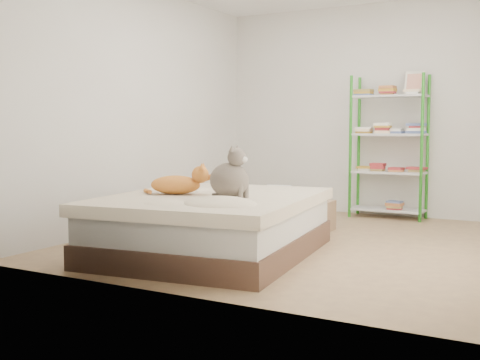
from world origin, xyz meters
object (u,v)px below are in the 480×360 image
Objects in this scene: bed at (213,225)px; cardboard_box at (310,215)px; shelf_unit at (389,145)px; grey_cat at (229,172)px; orange_cat at (176,182)px; white_bin at (278,200)px.

bed is 4.73× the size of cardboard_box.
shelf_unit is 1.53m from cardboard_box.
orange_cat is at bearing 91.57° from grey_cat.
white_bin is at bearing 95.60° from bed.
grey_cat reaches higher than cardboard_box.
grey_cat reaches higher than orange_cat.
white_bin is at bearing 130.12° from cardboard_box.
grey_cat is 0.24× the size of shelf_unit.
shelf_unit is at bearing -9.71° from grey_cat.
white_bin is (-1.28, -0.38, -0.70)m from shelf_unit.
cardboard_box is (0.58, 1.63, -0.45)m from orange_cat.
shelf_unit is 3.77× the size of cardboard_box.
shelf_unit is at bearing 68.12° from bed.
orange_cat is 0.54m from grey_cat.
white_bin is (-0.76, 2.52, -0.53)m from grey_cat.
white_bin is (-0.54, 2.42, -0.07)m from bed.
cardboard_box is at bearing -1.12° from grey_cat.
bed is at bearing -102.02° from cardboard_box.
bed is 4.29× the size of orange_cat.
bed is 1.56m from cardboard_box.
cardboard_box is at bearing -47.86° from white_bin.
shelf_unit reaches higher than cardboard_box.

